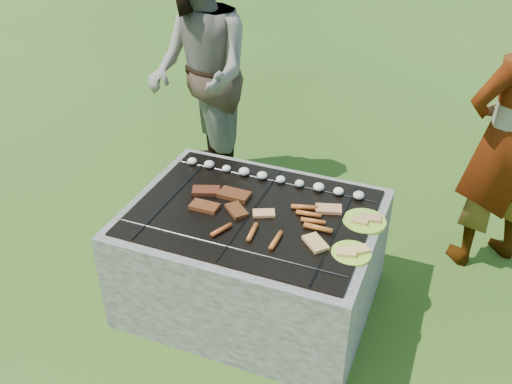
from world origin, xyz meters
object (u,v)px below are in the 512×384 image
plate_far (365,221)px  plate_near (351,253)px  fire_pit (253,260)px  cook (509,139)px  bystander (199,75)px

plate_far → plate_near: size_ratio=1.29×
plate_far → plate_near: bearing=-90.1°
plate_near → plate_far: bearing=89.9°
fire_pit → cook: size_ratio=0.78×
fire_pit → plate_far: bearing=13.3°
plate_near → bystander: (-1.37, 1.16, 0.26)m
plate_near → cook: size_ratio=0.12×
fire_pit → cook: (1.18, 0.89, 0.55)m
cook → bystander: size_ratio=0.95×
cook → plate_near: bearing=20.3°
fire_pit → cook: 1.58m
plate_far → plate_near: 0.28m
plate_far → bystander: bystander is taller
plate_far → cook: cook is taller
plate_far → bystander: (-1.37, 0.89, 0.26)m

